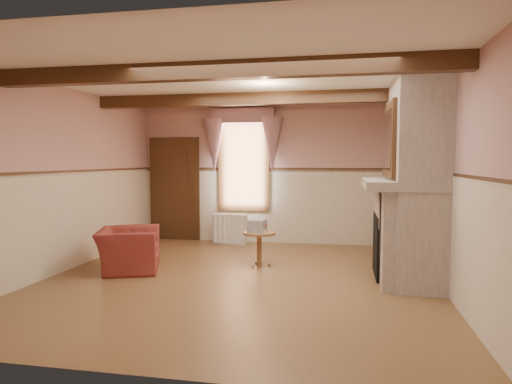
% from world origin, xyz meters
% --- Properties ---
extents(floor, '(5.50, 6.00, 0.01)m').
position_xyz_m(floor, '(0.00, 0.00, 0.00)').
color(floor, brown).
rests_on(floor, ground).
extents(ceiling, '(5.50, 6.00, 0.01)m').
position_xyz_m(ceiling, '(0.00, 0.00, 2.80)').
color(ceiling, silver).
rests_on(ceiling, wall_back).
extents(wall_back, '(5.50, 0.02, 2.80)m').
position_xyz_m(wall_back, '(0.00, 3.00, 1.40)').
color(wall_back, tan).
rests_on(wall_back, floor).
extents(wall_front, '(5.50, 0.02, 2.80)m').
position_xyz_m(wall_front, '(0.00, -3.00, 1.40)').
color(wall_front, tan).
rests_on(wall_front, floor).
extents(wall_left, '(0.02, 6.00, 2.80)m').
position_xyz_m(wall_left, '(-2.75, 0.00, 1.40)').
color(wall_left, tan).
rests_on(wall_left, floor).
extents(wall_right, '(0.02, 6.00, 2.80)m').
position_xyz_m(wall_right, '(2.75, 0.00, 1.40)').
color(wall_right, tan).
rests_on(wall_right, floor).
extents(wainscot, '(5.50, 6.00, 1.50)m').
position_xyz_m(wainscot, '(0.00, 0.00, 0.75)').
color(wainscot, beige).
rests_on(wainscot, floor).
extents(chair_rail, '(5.50, 6.00, 0.08)m').
position_xyz_m(chair_rail, '(0.00, 0.00, 1.50)').
color(chair_rail, black).
rests_on(chair_rail, wainscot).
extents(firebox, '(0.20, 0.95, 0.90)m').
position_xyz_m(firebox, '(2.00, 0.60, 0.45)').
color(firebox, black).
rests_on(firebox, floor).
extents(armchair, '(1.15, 1.23, 0.65)m').
position_xyz_m(armchair, '(-1.79, 0.17, 0.32)').
color(armchair, maroon).
rests_on(armchair, floor).
extents(side_table, '(0.69, 0.69, 0.55)m').
position_xyz_m(side_table, '(0.12, 0.85, 0.28)').
color(side_table, brown).
rests_on(side_table, floor).
extents(book_stack, '(0.28, 0.33, 0.20)m').
position_xyz_m(book_stack, '(0.09, 0.86, 0.65)').
color(book_stack, '#B7AD8C').
rests_on(book_stack, side_table).
extents(radiator, '(0.72, 0.26, 0.60)m').
position_xyz_m(radiator, '(-0.83, 2.70, 0.30)').
color(radiator, silver).
rests_on(radiator, floor).
extents(bowl, '(0.36, 0.36, 0.09)m').
position_xyz_m(bowl, '(2.24, 0.66, 1.46)').
color(bowl, brown).
rests_on(bowl, mantel).
extents(mantel_clock, '(0.14, 0.24, 0.20)m').
position_xyz_m(mantel_clock, '(2.24, 1.29, 1.52)').
color(mantel_clock, black).
rests_on(mantel_clock, mantel).
extents(oil_lamp, '(0.11, 0.11, 0.28)m').
position_xyz_m(oil_lamp, '(2.24, 0.80, 1.56)').
color(oil_lamp, '#CF873A').
rests_on(oil_lamp, mantel).
extents(candle_red, '(0.06, 0.06, 0.16)m').
position_xyz_m(candle_red, '(2.24, 0.18, 1.50)').
color(candle_red, '#9D2513').
rests_on(candle_red, mantel).
extents(jar_yellow, '(0.06, 0.06, 0.12)m').
position_xyz_m(jar_yellow, '(2.24, 0.24, 1.48)').
color(jar_yellow, gold).
rests_on(jar_yellow, mantel).
extents(fireplace, '(0.85, 2.00, 2.80)m').
position_xyz_m(fireplace, '(2.42, 0.60, 1.40)').
color(fireplace, gray).
rests_on(fireplace, floor).
extents(mantel, '(1.05, 2.05, 0.12)m').
position_xyz_m(mantel, '(2.24, 0.60, 1.36)').
color(mantel, gray).
rests_on(mantel, fireplace).
extents(overmantel_mirror, '(0.06, 1.44, 1.04)m').
position_xyz_m(overmantel_mirror, '(2.06, 0.60, 1.97)').
color(overmantel_mirror, silver).
rests_on(overmantel_mirror, fireplace).
extents(door, '(1.10, 0.10, 2.10)m').
position_xyz_m(door, '(-2.10, 2.94, 1.05)').
color(door, black).
rests_on(door, floor).
extents(window, '(1.06, 0.08, 2.02)m').
position_xyz_m(window, '(-0.60, 2.97, 1.65)').
color(window, white).
rests_on(window, wall_back).
extents(window_drapes, '(1.30, 0.14, 1.40)m').
position_xyz_m(window_drapes, '(-0.60, 2.88, 2.25)').
color(window_drapes, gray).
rests_on(window_drapes, wall_back).
extents(ceiling_beam_front, '(5.50, 0.18, 0.20)m').
position_xyz_m(ceiling_beam_front, '(0.00, -1.20, 2.70)').
color(ceiling_beam_front, black).
rests_on(ceiling_beam_front, ceiling).
extents(ceiling_beam_back, '(5.50, 0.18, 0.20)m').
position_xyz_m(ceiling_beam_back, '(0.00, 1.20, 2.70)').
color(ceiling_beam_back, black).
rests_on(ceiling_beam_back, ceiling).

